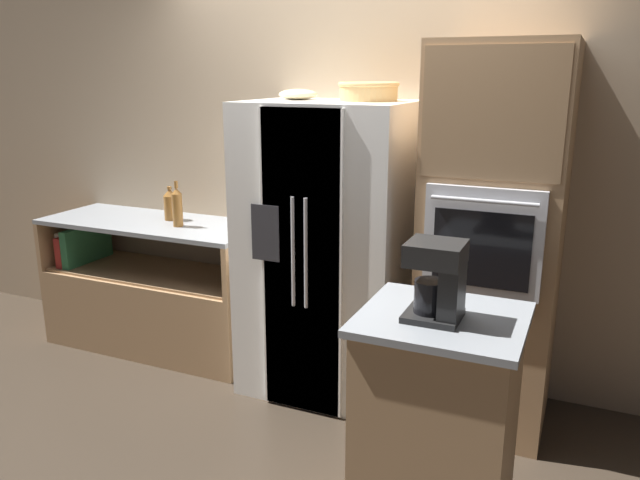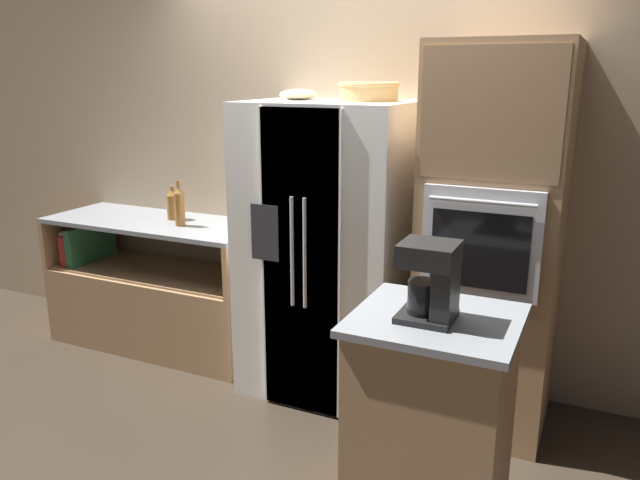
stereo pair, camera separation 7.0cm
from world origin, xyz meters
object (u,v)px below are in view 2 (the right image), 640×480
at_px(wall_oven, 493,242).
at_px(wicker_basket, 369,91).
at_px(refrigerator, 328,251).
at_px(bottle_tall, 173,204).
at_px(fruit_bowl, 299,94).
at_px(bottle_short, 180,206).
at_px(coffee_maker, 434,279).

relative_size(wall_oven, wicker_basket, 6.02).
distance_m(refrigerator, bottle_tall, 1.24).
distance_m(fruit_bowl, bottle_short, 1.12).
bearing_deg(coffee_maker, bottle_short, 151.36).
height_order(bottle_tall, coffee_maker, coffee_maker).
bearing_deg(wall_oven, bottle_tall, 176.99).
distance_m(wicker_basket, coffee_maker, 1.50).
xyz_separation_m(wall_oven, wicker_basket, (-0.73, 0.06, 0.77)).
bearing_deg(refrigerator, coffee_maker, -49.66).
distance_m(wicker_basket, fruit_bowl, 0.43).
relative_size(bottle_tall, bottle_short, 0.77).
distance_m(wicker_basket, bottle_short, 1.49).
bearing_deg(refrigerator, wicker_basket, 20.58).
bearing_deg(refrigerator, bottle_tall, 173.61).
relative_size(wall_oven, fruit_bowl, 9.15).
height_order(bottle_tall, bottle_short, bottle_short).
xyz_separation_m(refrigerator, wall_oven, (0.94, 0.02, 0.16)).
xyz_separation_m(refrigerator, bottle_short, (-1.07, 0.00, 0.17)).
bearing_deg(bottle_tall, refrigerator, -6.39).
bearing_deg(coffee_maker, bottle_tall, 150.39).
bearing_deg(fruit_bowl, refrigerator, -17.24).
bearing_deg(fruit_bowl, bottle_tall, 176.03).
bearing_deg(coffee_maker, wicker_basket, 121.36).
xyz_separation_m(refrigerator, bottle_tall, (-1.23, 0.14, 0.15)).
height_order(wall_oven, bottle_short, wall_oven).
height_order(wall_oven, fruit_bowl, wall_oven).
bearing_deg(bottle_tall, coffee_maker, -29.61).
xyz_separation_m(wall_oven, fruit_bowl, (-1.16, 0.04, 0.74)).
relative_size(fruit_bowl, bottle_tall, 0.96).
bearing_deg(bottle_tall, fruit_bowl, -3.97).
height_order(wicker_basket, bottle_tall, wicker_basket).
xyz_separation_m(refrigerator, coffee_maker, (0.92, -1.08, 0.29)).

